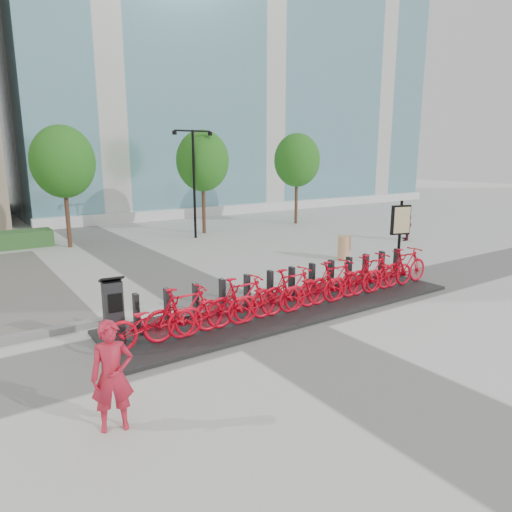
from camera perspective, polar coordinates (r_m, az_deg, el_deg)
ground at (r=10.88m, az=0.12°, el=-8.24°), size 120.00×120.00×0.00m
glass_building at (r=40.50m, az=-4.84°, el=23.99°), size 32.00×16.00×24.00m
tree_1 at (r=20.83m, az=-23.00°, el=10.76°), size 2.60×2.60×5.10m
tree_2 at (r=23.06m, az=-6.70°, el=11.71°), size 2.60×2.60×5.10m
tree_3 at (r=26.40m, az=5.14°, el=11.82°), size 2.60×2.60×5.10m
streetlamp at (r=21.72m, az=-7.79°, el=10.44°), size 2.00×0.20×5.00m
dock_pad at (r=11.83m, az=4.52°, el=-6.35°), size 9.60×2.40×0.08m
dock_rail_posts at (r=12.30m, az=4.69°, el=-3.36°), size 8.74×0.50×0.85m
bike_0 at (r=9.50m, az=-12.86°, el=-7.95°), size 1.92×0.67×1.01m
bike_1 at (r=9.74m, az=-8.92°, el=-6.91°), size 1.86×0.53×1.12m
bike_2 at (r=10.07m, az=-5.20°, el=-6.50°), size 1.92×0.67×1.01m
bike_3 at (r=10.40m, az=-1.73°, el=-5.50°), size 1.86×0.53×1.12m
bike_4 at (r=10.81m, az=1.50°, el=-5.12°), size 1.92×0.67×1.01m
bike_5 at (r=11.21m, az=4.49°, el=-4.21°), size 1.86×0.53×1.12m
bike_6 at (r=11.67m, az=7.25°, el=-3.88°), size 1.92×0.67×1.01m
bike_7 at (r=12.13m, az=9.81°, el=-3.06°), size 1.86×0.53×1.12m
bike_8 at (r=12.65m, az=12.15°, el=-2.79°), size 1.92×0.67×1.01m
bike_9 at (r=13.15m, az=14.33°, el=-2.06°), size 1.86×0.53×1.12m
bike_10 at (r=13.70m, az=16.31°, el=-1.84°), size 1.92×0.67×1.01m
bike_11 at (r=14.24m, az=18.17°, el=-1.20°), size 1.86×0.53×1.12m
kiosk at (r=9.63m, az=-17.38°, el=-6.68°), size 0.49×0.43×1.46m
worker_red at (r=6.92m, az=-17.53°, el=-14.13°), size 0.67×0.53×1.62m
pedestrian at (r=22.19m, az=18.12°, el=3.90°), size 0.97×0.96×1.58m
construction_barrel at (r=17.39m, az=10.96°, el=1.00°), size 0.53×0.53×0.93m
map_sign at (r=16.96m, az=17.63°, el=3.98°), size 0.75×0.31×2.30m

